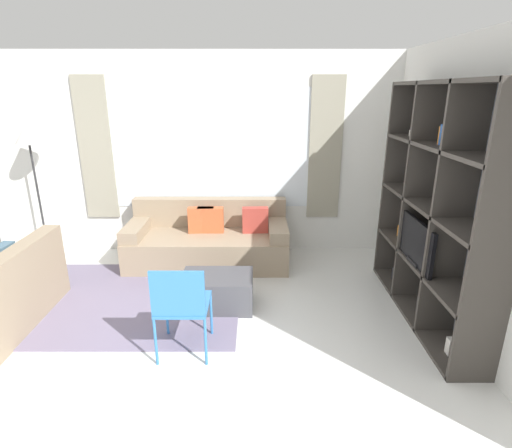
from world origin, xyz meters
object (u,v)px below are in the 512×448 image
at_px(floor_lamp, 27,144).
at_px(shelving_unit, 437,209).
at_px(folding_chair, 180,303).
at_px(ottoman, 216,291).
at_px(couch_main, 207,241).

bearing_deg(floor_lamp, shelving_unit, -18.06).
distance_m(shelving_unit, folding_chair, 2.54).
bearing_deg(folding_chair, ottoman, -104.56).
bearing_deg(shelving_unit, ottoman, 175.91).
bearing_deg(floor_lamp, folding_chair, -44.03).
relative_size(shelving_unit, folding_chair, 2.66).
distance_m(shelving_unit, floor_lamp, 4.91).
bearing_deg(ottoman, couch_main, 100.54).
relative_size(shelving_unit, ottoman, 3.07).
bearing_deg(folding_chair, floor_lamp, -44.03).
height_order(shelving_unit, couch_main, shelving_unit).
distance_m(shelving_unit, ottoman, 2.36).
distance_m(couch_main, folding_chair, 2.04).
relative_size(shelving_unit, couch_main, 1.10).
xyz_separation_m(shelving_unit, floor_lamp, (-4.65, 1.52, 0.43)).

